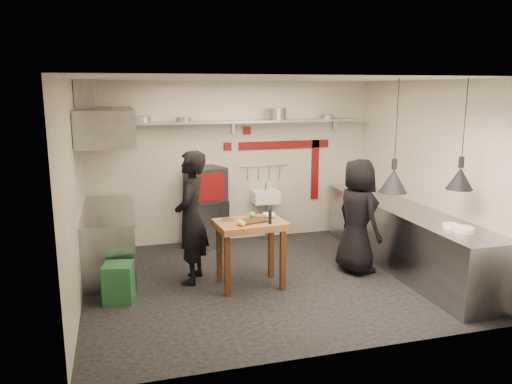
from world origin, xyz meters
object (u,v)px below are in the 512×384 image
object	(u,v)px
green_bin	(119,283)
oven_stand	(205,224)
prep_table	(250,254)
chef_left	(191,218)
chef_right	(358,216)
combi_oven	(206,184)

from	to	relation	value
green_bin	oven_stand	bearing A→B (deg)	53.26
green_bin	prep_table	distance (m)	1.77
chef_left	green_bin	bearing A→B (deg)	-45.54
green_bin	chef_right	size ratio (longest dim) A/B	0.30
combi_oven	chef_right	distance (m)	2.63
combi_oven	chef_right	bearing A→B (deg)	-63.33
chef_right	prep_table	bearing A→B (deg)	83.26
oven_stand	combi_oven	world-z (taller)	combi_oven
oven_stand	green_bin	size ratio (longest dim) A/B	1.60
chef_right	combi_oven	bearing A→B (deg)	36.64
combi_oven	green_bin	world-z (taller)	combi_oven
oven_stand	combi_oven	distance (m)	0.69
chef_left	chef_right	xyz separation A→B (m)	(2.40, -0.27, -0.08)
chef_left	prep_table	bearing A→B (deg)	83.84
oven_stand	chef_left	distance (m)	1.68
oven_stand	green_bin	world-z (taller)	oven_stand
oven_stand	prep_table	size ratio (longest dim) A/B	0.87
prep_table	oven_stand	bearing A→B (deg)	94.05
oven_stand	chef_right	bearing A→B (deg)	-63.59
prep_table	chef_right	xyz separation A→B (m)	(1.66, 0.12, 0.38)
green_bin	chef_right	bearing A→B (deg)	2.73
prep_table	green_bin	bearing A→B (deg)	176.89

